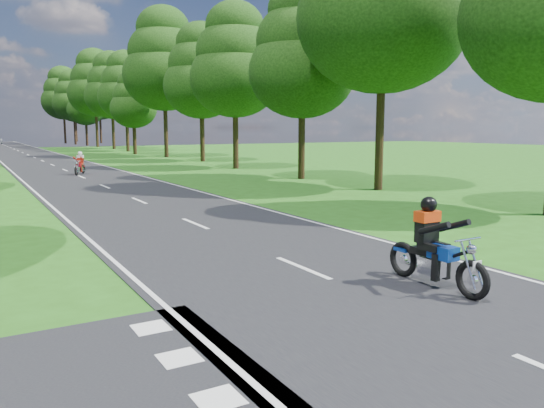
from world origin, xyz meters
TOP-DOWN VIEW (x-y plane):
  - ground at (0.00, 0.00)m, footprint 160.00×160.00m
  - main_road at (0.00, 50.00)m, footprint 7.00×140.00m
  - road_markings at (-0.14, 48.13)m, footprint 7.40×140.00m
  - treeline at (1.43, 60.06)m, footprint 40.00×115.35m
  - rider_near_blue at (1.37, -0.36)m, footprint 0.68×2.01m
  - rider_far_red at (0.25, 27.86)m, footprint 1.29×1.82m

SIDE VIEW (x-z plane):
  - ground at x=0.00m, z-range 0.00..0.00m
  - main_road at x=0.00m, z-range 0.00..0.02m
  - road_markings at x=-0.14m, z-range 0.02..0.03m
  - rider_far_red at x=0.25m, z-range 0.02..1.47m
  - rider_near_blue at x=1.37m, z-range 0.02..1.70m
  - treeline at x=1.43m, z-range 0.86..15.65m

